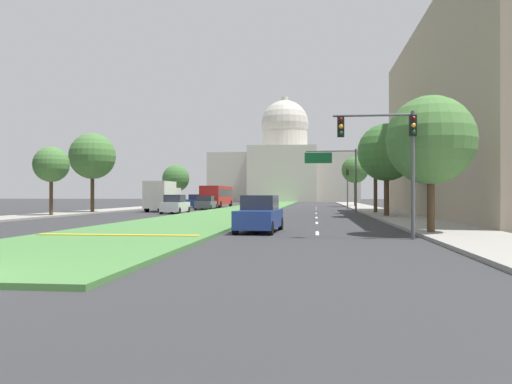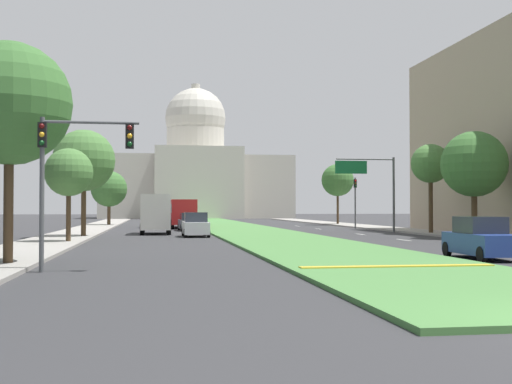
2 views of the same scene
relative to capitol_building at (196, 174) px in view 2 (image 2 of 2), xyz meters
The scene contains 23 objects.
ground_plane 62.48m from the capitol_building, 90.00° to the right, with size 275.75×275.75×0.00m, color #333335.
grass_median 68.68m from the capitol_building, 90.00° to the right, with size 7.59×112.81×0.14m, color #4C8442.
median_curb_nose 113.86m from the capitol_building, 90.00° to the right, with size 6.83×0.50×0.04m, color gold.
lane_dashes_right 87.16m from the capitol_building, 84.62° to the right, with size 0.16×51.72×0.01m.
sidewalk_left 76.28m from the capitol_building, 101.00° to the right, with size 4.00×112.81×0.15m, color #9E9991.
sidewalk_right 76.28m from the capitol_building, 79.00° to the right, with size 4.00×112.81×0.15m, color #9E9991.
capitol_building is the anchor object (origin of this frame).
traffic_light_near_left 112.91m from the capitol_building, 95.65° to the right, with size 3.34×0.35×5.20m.
traffic_light_far_right 71.62m from the capitol_building, 80.36° to the right, with size 0.28×0.35×5.20m.
overhead_guide_sign 81.56m from the capitol_building, 82.80° to the right, with size 5.32×0.20×6.50m.
street_tree_left_near 110.78m from the capitol_building, 97.01° to the right, with size 4.55×4.55×8.26m.
street_tree_left_mid 95.51m from the capitol_building, 98.03° to the right, with size 2.89×2.89×5.72m.
street_tree_right_mid 93.43m from the capitol_building, 81.60° to the right, with size 4.57×4.57×7.46m.
street_tree_left_far 88.06m from the capitol_building, 98.65° to the right, with size 4.40×4.40×7.71m.
street_tree_right_far 86.28m from the capitol_building, 80.91° to the right, with size 3.13×3.13×7.25m.
street_tree_left_distant 58.41m from the capitol_building, 103.45° to the right, with size 4.19×4.19×6.43m.
street_tree_right_distant 58.85m from the capitol_building, 76.33° to the right, with size 3.95×3.95×7.48m.
sedan_lead_stopped 109.57m from the capitol_building, 87.19° to the right, with size 2.06×4.53×1.78m.
sedan_midblock 86.91m from the capitol_building, 93.48° to the right, with size 1.88×4.36×1.80m.
sedan_distant 74.42m from the capitol_building, 93.89° to the right, with size 2.11×4.73×1.66m.
sedan_far_horizon 65.12m from the capitol_building, 97.57° to the right, with size 2.00×4.41×1.83m.
box_truck_delivery 81.72m from the capitol_building, 95.76° to the right, with size 2.40×6.40×3.20m.
city_bus 65.73m from the capitol_building, 94.70° to the right, with size 2.62×11.00×2.95m.
Camera 2 is at (-8.21, -10.54, 2.17)m, focal length 46.20 mm.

